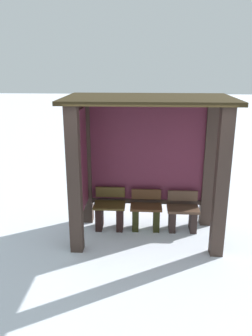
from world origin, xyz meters
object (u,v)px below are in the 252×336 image
object	(u,v)px
bench_left_inside	(110,213)
bench_right_inside	(183,215)
bus_shelter	(142,148)
bench_center_inside	(146,214)

from	to	relation	value
bench_left_inside	bench_right_inside	size ratio (longest dim) A/B	1.05
bench_left_inside	bench_right_inside	distance (m)	1.39
bus_shelter	bench_right_inside	size ratio (longest dim) A/B	3.75
bench_center_inside	bench_right_inside	bearing A→B (deg)	0.05
bus_shelter	bench_left_inside	bearing A→B (deg)	170.52
bench_left_inside	bench_center_inside	bearing A→B (deg)	-0.03
bus_shelter	bench_right_inside	bearing A→B (deg)	7.29
bus_shelter	bench_right_inside	distance (m)	1.54
bus_shelter	bench_center_inside	world-z (taller)	bus_shelter
bus_shelter	bench_left_inside	distance (m)	1.45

